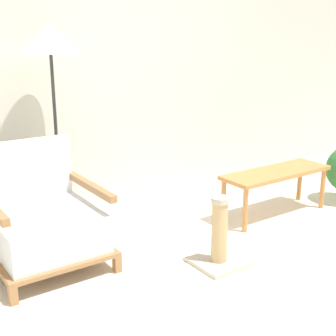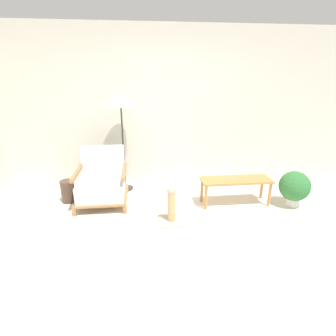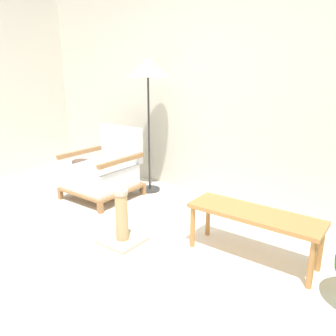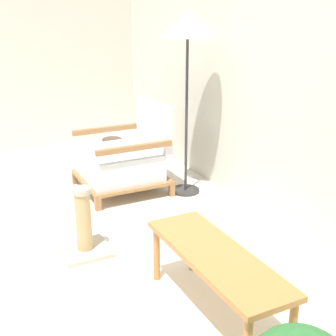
# 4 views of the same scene
# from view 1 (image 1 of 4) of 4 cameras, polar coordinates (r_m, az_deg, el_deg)

# --- Properties ---
(ground_plane) EXTENTS (14.00, 14.00, 0.00)m
(ground_plane) POSITION_cam_1_polar(r_m,az_deg,el_deg) (3.06, 13.11, -15.23)
(ground_plane) COLOR silver
(wall_back) EXTENTS (8.00, 0.06, 2.70)m
(wall_back) POSITION_cam_1_polar(r_m,az_deg,el_deg) (4.33, -7.39, 12.97)
(wall_back) COLOR beige
(wall_back) RESTS_ON ground_plane
(armchair) EXTENTS (0.76, 0.77, 0.84)m
(armchair) POSITION_cam_1_polar(r_m,az_deg,el_deg) (3.37, -14.95, -6.40)
(armchair) COLOR olive
(armchair) RESTS_ON ground_plane
(floor_lamp) EXTENTS (0.49, 0.49, 1.65)m
(floor_lamp) POSITION_cam_1_polar(r_m,az_deg,el_deg) (3.70, -14.15, 14.16)
(floor_lamp) COLOR #2D2D2D
(floor_lamp) RESTS_ON ground_plane
(coffee_table) EXTENTS (1.06, 0.35, 0.41)m
(coffee_table) POSITION_cam_1_polar(r_m,az_deg,el_deg) (4.24, 13.03, -1.03)
(coffee_table) COLOR #B2753D
(coffee_table) RESTS_ON ground_plane
(scratching_post) EXTENTS (0.34, 0.34, 0.50)m
(scratching_post) POSITION_cam_1_polar(r_m,az_deg,el_deg) (3.32, 6.26, -8.84)
(scratching_post) COLOR #B2A893
(scratching_post) RESTS_ON ground_plane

